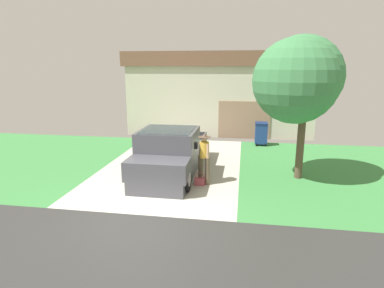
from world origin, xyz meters
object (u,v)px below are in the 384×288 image
at_px(pickup_truck, 170,155).
at_px(front_yard_tree, 299,79).
at_px(person_with_hat, 204,156).
at_px(wheeled_trash_bin, 261,133).
at_px(house_with_garage, 222,90).
at_px(handbag, 200,181).

relative_size(pickup_truck, front_yard_tree, 1.07).
bearing_deg(person_with_hat, pickup_truck, 17.70).
bearing_deg(wheeled_trash_bin, pickup_truck, -123.49).
bearing_deg(person_with_hat, house_with_garage, -45.48).
xyz_separation_m(handbag, front_yard_tree, (3.08, 1.26, 3.26)).
distance_m(handbag, house_with_garage, 10.93).
bearing_deg(wheeled_trash_bin, house_with_garage, 116.20).
bearing_deg(handbag, front_yard_tree, 22.26).
xyz_separation_m(pickup_truck, house_with_garage, (1.14, 9.87, 1.57)).
bearing_deg(person_with_hat, handbag, 104.47).
xyz_separation_m(person_with_hat, house_with_garage, (-0.18, 10.50, 1.40)).
height_order(pickup_truck, front_yard_tree, front_yard_tree).
height_order(front_yard_tree, wheeled_trash_bin, front_yard_tree).
xyz_separation_m(handbag, house_with_garage, (-0.06, 10.71, 2.19)).
height_order(pickup_truck, handbag, pickup_truck).
bearing_deg(pickup_truck, person_with_hat, 154.27).
relative_size(pickup_truck, handbag, 11.65).
bearing_deg(handbag, person_with_hat, 60.91).
relative_size(handbag, wheeled_trash_bin, 0.40).
bearing_deg(handbag, house_with_garage, 90.34).
xyz_separation_m(handbag, wheeled_trash_bin, (2.24, 6.03, 0.47)).
relative_size(person_with_hat, house_with_garage, 0.16).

